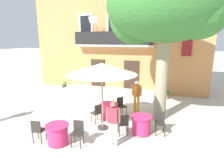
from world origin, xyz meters
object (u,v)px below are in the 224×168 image
at_px(cafe_chair_middle_0, 123,123).
at_px(cafe_chair_middle_1, 160,122).
at_px(cafe_chair_front_0, 97,112).
at_px(cafe_chair_front_1, 121,105).
at_px(cafe_table_middle, 141,125).
at_px(pedestrian_near_entrance, 137,95).
at_px(pedestrian_mid_plaza, 113,121).
at_px(cafe_umbrella, 102,69).
at_px(ground_planter_left, 64,85).
at_px(cafe_chair_near_tree_0, 38,130).
at_px(plane_tree, 164,9).
at_px(cafe_table_near_tree, 58,134).
at_px(cafe_chair_near_tree_1, 78,131).
at_px(ground_planter_right, 166,94).
at_px(cafe_table_front, 109,111).

xyz_separation_m(cafe_chair_middle_0, cafe_chair_middle_1, (1.37, 0.60, 0.00)).
height_order(cafe_chair_front_0, cafe_chair_front_1, same).
height_order(cafe_table_middle, pedestrian_near_entrance, pedestrian_near_entrance).
xyz_separation_m(cafe_chair_front_0, pedestrian_mid_plaza, (1.30, -1.57, 0.43)).
height_order(cafe_chair_front_1, cafe_umbrella, cafe_umbrella).
xyz_separation_m(cafe_table_middle, cafe_chair_middle_1, (0.72, 0.23, 0.14)).
xyz_separation_m(cafe_table_middle, ground_planter_left, (-6.96, 5.24, -0.05)).
bearing_deg(cafe_table_middle, cafe_chair_near_tree_0, -151.24).
bearing_deg(cafe_chair_middle_1, plane_tree, 98.01).
height_order(cafe_table_near_tree, cafe_chair_middle_0, cafe_chair_middle_0).
height_order(cafe_table_near_tree, cafe_chair_near_tree_1, cafe_chair_near_tree_1).
bearing_deg(cafe_chair_front_1, ground_planter_right, 59.48).
relative_size(cafe_table_near_tree, cafe_chair_near_tree_0, 0.95).
height_order(cafe_chair_near_tree_0, pedestrian_mid_plaza, pedestrian_mid_plaza).
bearing_deg(cafe_chair_middle_0, ground_planter_right, 75.93).
height_order(cafe_table_middle, ground_planter_right, cafe_table_middle).
distance_m(cafe_table_near_tree, ground_planter_left, 8.16).
distance_m(cafe_table_near_tree, pedestrian_near_entrance, 4.54).
bearing_deg(cafe_umbrella, cafe_chair_near_tree_1, -104.16).
relative_size(cafe_table_front, cafe_chair_front_0, 0.95).
distance_m(cafe_umbrella, ground_planter_left, 7.85).
relative_size(cafe_chair_near_tree_1, pedestrian_mid_plaza, 0.54).
relative_size(cafe_table_middle, cafe_umbrella, 0.30).
height_order(cafe_chair_front_0, pedestrian_near_entrance, pedestrian_near_entrance).
distance_m(cafe_chair_front_1, cafe_umbrella, 2.73).
distance_m(cafe_table_front, cafe_umbrella, 2.48).
distance_m(cafe_table_middle, cafe_chair_front_1, 2.13).
bearing_deg(pedestrian_near_entrance, ground_planter_right, 64.79).
xyz_separation_m(cafe_table_near_tree, ground_planter_right, (3.50, 6.91, -0.09)).
bearing_deg(cafe_chair_middle_1, ground_planter_right, 89.89).
bearing_deg(pedestrian_near_entrance, cafe_table_near_tree, -118.03).
xyz_separation_m(cafe_chair_front_0, pedestrian_near_entrance, (1.45, 1.86, 0.44)).
xyz_separation_m(cafe_chair_near_tree_0, cafe_chair_front_0, (1.40, 2.28, 0.00)).
bearing_deg(pedestrian_mid_plaza, cafe_chair_front_1, 100.50).
distance_m(cafe_chair_front_1, pedestrian_near_entrance, 0.99).
xyz_separation_m(cafe_umbrella, ground_planter_left, (-5.30, 5.32, -2.27)).
bearing_deg(plane_tree, cafe_table_near_tree, -132.04).
bearing_deg(pedestrian_mid_plaza, cafe_chair_near_tree_1, -163.77).
relative_size(cafe_table_front, cafe_umbrella, 0.30).
distance_m(cafe_chair_front_0, ground_planter_left, 6.89).
height_order(cafe_umbrella, pedestrian_mid_plaza, cafe_umbrella).
distance_m(cafe_chair_front_1, pedestrian_mid_plaza, 2.95).
bearing_deg(pedestrian_mid_plaza, cafe_chair_front_0, 129.61).
relative_size(cafe_table_middle, cafe_table_front, 1.00).
bearing_deg(cafe_chair_middle_0, cafe_chair_front_1, 108.57).
bearing_deg(cafe_chair_near_tree_1, pedestrian_near_entrance, 69.90).
bearing_deg(cafe_table_front, cafe_table_middle, -30.26).
bearing_deg(plane_tree, ground_planter_right, 85.87).
xyz_separation_m(cafe_chair_near_tree_1, cafe_chair_middle_0, (1.38, 1.20, 0.00)).
bearing_deg(pedestrian_mid_plaza, plane_tree, 67.15).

